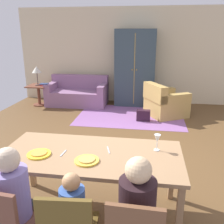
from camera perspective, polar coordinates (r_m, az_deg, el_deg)
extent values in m
cube|color=brown|center=(4.68, 1.59, -7.70)|extent=(6.78, 6.30, 0.02)
cube|color=beige|center=(7.44, 4.81, 12.65)|extent=(6.78, 0.10, 2.70)
cube|color=#A47B54|center=(2.73, -4.85, -9.76)|extent=(1.95, 0.92, 0.04)
cube|color=#A47B54|center=(2.57, 15.08, -22.63)|extent=(0.06, 0.06, 0.72)
cube|color=#A47B54|center=(3.54, -17.96, -10.79)|extent=(0.06, 0.06, 0.72)
cube|color=#A47B54|center=(3.22, 13.61, -13.40)|extent=(0.06, 0.06, 0.72)
cylinder|color=yellow|center=(2.79, -16.39, -9.24)|extent=(0.25, 0.25, 0.02)
cylinder|color=gold|center=(2.78, -16.42, -8.96)|extent=(0.17, 0.17, 0.01)
cylinder|color=yellow|center=(2.56, -5.81, -11.01)|extent=(0.25, 0.25, 0.02)
cylinder|color=#D8A452|center=(2.56, -5.82, -10.72)|extent=(0.17, 0.17, 0.01)
cylinder|color=silver|center=(2.82, 10.19, -8.55)|extent=(0.06, 0.06, 0.01)
cylinder|color=silver|center=(2.80, 10.25, -7.67)|extent=(0.01, 0.01, 0.09)
cone|color=silver|center=(2.76, 10.35, -5.98)|extent=(0.07, 0.07, 0.09)
cube|color=silver|center=(2.76, -11.11, -9.25)|extent=(0.03, 0.15, 0.01)
cube|color=silver|center=(2.78, -0.82, -8.69)|extent=(0.06, 0.17, 0.01)
cube|color=brown|center=(2.51, -21.97, -22.39)|extent=(0.46, 0.46, 0.04)
cylinder|color=#8676BA|center=(2.41, -21.95, -16.93)|extent=(0.30, 0.30, 0.46)
sphere|color=beige|center=(2.25, -22.90, -10.05)|extent=(0.21, 0.21, 0.21)
cube|color=brown|center=(2.03, -10.87, -23.79)|extent=(0.42, 0.08, 0.42)
cylinder|color=#3A5FB0|center=(2.25, -9.02, -20.50)|extent=(0.22, 0.22, 0.33)
sphere|color=tan|center=(2.11, -9.34, -15.50)|extent=(0.15, 0.15, 0.15)
cylinder|color=black|center=(2.13, 5.77, -20.63)|extent=(0.30, 0.30, 0.46)
sphere|color=beige|center=(1.94, 6.07, -13.10)|extent=(0.21, 0.21, 0.21)
cube|color=#8D5B98|center=(6.27, 4.21, -0.88)|extent=(2.60, 1.80, 0.01)
cube|color=gray|center=(7.26, -7.94, 3.27)|extent=(1.68, 0.84, 0.42)
cube|color=gray|center=(7.49, -7.34, 6.96)|extent=(1.68, 0.20, 0.40)
cube|color=gray|center=(7.43, -13.64, 5.74)|extent=(0.18, 0.84, 0.20)
cube|color=gray|center=(7.01, -2.12, 5.52)|extent=(0.18, 0.84, 0.20)
cube|color=tan|center=(6.40, 12.29, 1.08)|extent=(1.15, 1.15, 0.42)
cube|color=tan|center=(6.12, 9.84, 4.44)|extent=(0.59, 0.84, 0.40)
cube|color=tan|center=(6.05, 14.17, 3.03)|extent=(0.82, 0.57, 0.20)
cube|color=tan|center=(6.60, 10.91, 4.44)|extent=(0.82, 0.57, 0.20)
cube|color=#31424D|center=(7.08, 5.29, 9.94)|extent=(1.10, 0.56, 2.10)
cube|color=#B38F3A|center=(6.80, 5.14, 9.63)|extent=(0.02, 0.01, 1.89)
sphere|color=#B38F3A|center=(6.80, 4.62, 9.64)|extent=(0.04, 0.04, 0.04)
sphere|color=#B38F3A|center=(6.79, 5.65, 9.60)|extent=(0.04, 0.04, 0.04)
cube|color=brown|center=(7.37, -16.58, 5.77)|extent=(0.56, 0.56, 0.03)
cylinder|color=brown|center=(7.44, -16.38, 3.58)|extent=(0.08, 0.08, 0.55)
cylinder|color=brown|center=(7.50, -16.21, 1.66)|extent=(0.36, 0.36, 0.03)
cylinder|color=#503B38|center=(7.37, -16.59, 5.96)|extent=(0.16, 0.16, 0.02)
cylinder|color=#503B38|center=(7.34, -16.72, 7.33)|extent=(0.02, 0.02, 0.34)
cone|color=beige|center=(7.30, -16.90, 9.34)|extent=(0.26, 0.26, 0.18)
cube|color=#A02C2A|center=(7.26, -15.14, 5.94)|extent=(0.22, 0.16, 0.03)
cube|color=#34497E|center=(7.30, -15.29, 6.22)|extent=(0.22, 0.16, 0.03)
cube|color=#2E1727|center=(5.93, 7.20, -0.78)|extent=(0.32, 0.16, 0.26)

